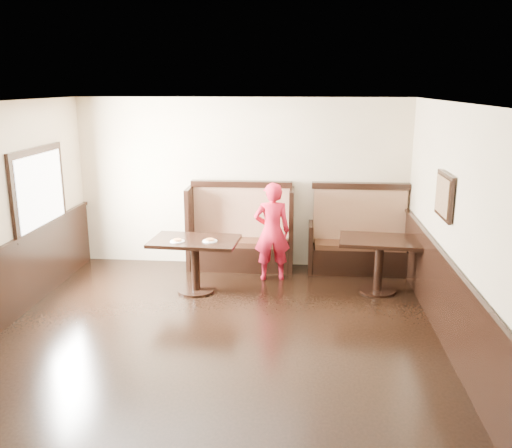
# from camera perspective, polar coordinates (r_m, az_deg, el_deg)

# --- Properties ---
(ground) EXTENTS (7.00, 7.00, 0.00)m
(ground) POSITION_cam_1_polar(r_m,az_deg,el_deg) (6.21, -5.17, -14.42)
(ground) COLOR black
(ground) RESTS_ON ground
(room_shell) EXTENTS (7.00, 7.00, 7.00)m
(room_shell) POSITION_cam_1_polar(r_m,az_deg,el_deg) (6.23, -7.57, -7.58)
(room_shell) COLOR beige
(room_shell) RESTS_ON ground
(booth_main) EXTENTS (1.75, 0.72, 1.45)m
(booth_main) POSITION_cam_1_polar(r_m,az_deg,el_deg) (9.05, -1.60, -1.36)
(booth_main) COLOR black
(booth_main) RESTS_ON ground
(booth_neighbor) EXTENTS (1.65, 0.72, 1.45)m
(booth_neighbor) POSITION_cam_1_polar(r_m,az_deg,el_deg) (9.05, 10.77, -1.92)
(booth_neighbor) COLOR black
(booth_neighbor) RESTS_ON ground
(table_main) EXTENTS (1.31, 0.87, 0.81)m
(table_main) POSITION_cam_1_polar(r_m,az_deg,el_deg) (8.00, -6.44, -2.91)
(table_main) COLOR black
(table_main) RESTS_ON ground
(table_neighbor) EXTENTS (1.23, 0.86, 0.81)m
(table_neighbor) POSITION_cam_1_polar(r_m,az_deg,el_deg) (8.16, 12.86, -2.93)
(table_neighbor) COLOR black
(table_neighbor) RESTS_ON ground
(child) EXTENTS (0.62, 0.45, 1.55)m
(child) POSITION_cam_1_polar(r_m,az_deg,el_deg) (8.42, 1.69, -0.81)
(child) COLOR red
(child) RESTS_ON ground
(pizza_plate_left) EXTENTS (0.21, 0.21, 0.04)m
(pizza_plate_left) POSITION_cam_1_polar(r_m,az_deg,el_deg) (7.86, -8.29, -1.75)
(pizza_plate_left) COLOR white
(pizza_plate_left) RESTS_ON table_main
(pizza_plate_right) EXTENTS (0.21, 0.21, 0.04)m
(pizza_plate_right) POSITION_cam_1_polar(r_m,az_deg,el_deg) (7.82, -4.87, -1.73)
(pizza_plate_right) COLOR white
(pizza_plate_right) RESTS_ON table_main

